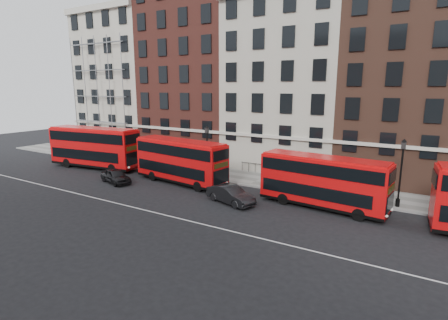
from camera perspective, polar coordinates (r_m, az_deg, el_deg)
The scene contains 13 objects.
ground at distance 26.93m, azimuth -3.98°, elevation -8.34°, with size 120.00×120.00×0.00m, color black.
pavement at distance 35.58m, azimuth 5.84°, elevation -3.21°, with size 80.00×5.00×0.15m, color slate.
kerb at distance 33.42m, azimuth 3.98°, elevation -4.16°, with size 80.00×0.30×0.16m, color gray.
road_centre_line at distance 25.43m, azimuth -6.62°, elevation -9.63°, with size 70.00×0.12×0.01m, color white.
building_terrace at distance 41.28m, azimuth 10.29°, elevation 13.00°, with size 64.00×11.95×22.00m.
bus_a at distance 43.01m, azimuth -20.47°, elevation 2.07°, with size 11.47×3.99×4.72m.
bus_b at distance 34.17m, azimuth -7.17°, elevation -0.04°, with size 10.41×3.66×4.28m.
bus_c at distance 27.96m, azimuth 15.74°, elevation -3.29°, with size 9.92×3.23×4.10m.
car_rear at distance 36.00m, azimuth -17.29°, elevation -2.50°, with size 1.64×4.07×1.39m, color black.
car_front at distance 28.46m, azimuth 1.06°, elevation -5.64°, with size 1.54×4.43×1.46m, color black.
lamp_post_left at distance 35.64m, azimuth -2.79°, elevation 1.81°, with size 0.44×0.44×5.33m.
lamp_post_right at distance 29.88m, azimuth 26.94°, elevation -1.44°, with size 0.44×0.44×5.33m.
iron_railings at distance 37.38m, azimuth 7.31°, elevation -1.60°, with size 6.60×0.06×1.00m, color black, non-canonical shape.
Camera 1 is at (14.69, -20.57, 9.29)m, focal length 28.00 mm.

